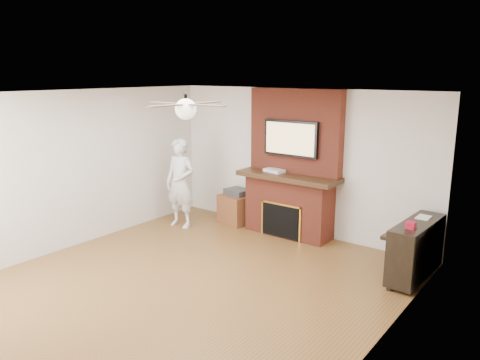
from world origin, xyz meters
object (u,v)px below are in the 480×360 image
Objects in this scene: person at (180,183)px; piano at (415,248)px; fireplace at (291,178)px; side_table at (238,207)px.

person is 4.13m from piano.
fireplace is 2.00× the size of piano.
fireplace is 1.30m from side_table.
person is at bearing -172.77° from piano.
side_table is at bearing 42.45° from person.
fireplace reaches higher than person.
person reaches higher than side_table.
side_table is 0.52× the size of piano.
fireplace is at bearing 169.55° from piano.
person is 1.30× the size of piano.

